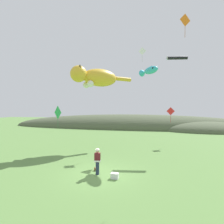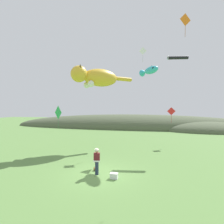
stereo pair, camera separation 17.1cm
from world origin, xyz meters
The scene contains 12 objects.
ground_plane centered at (0.00, 0.00, 0.00)m, with size 120.00×120.00×0.00m, color #5B8442.
distant_hill_ridge centered at (2.05, 27.48, 0.00)m, with size 58.52×13.02×5.94m.
festival_attendant centered at (-0.18, -0.20, 0.95)m, with size 0.45×0.31×1.77m.
kite_spool centered at (-0.51, 0.46, 0.13)m, with size 0.16×0.26×0.26m.
picnic_cooler centered at (1.10, -0.64, 0.18)m, with size 0.51×0.36×0.36m.
kite_giant_cat centered at (-2.81, 8.30, 8.09)m, with size 6.41×5.83×2.44m.
kite_fish_windsock centered at (3.32, 6.13, 8.19)m, with size 2.07×2.60×0.81m.
kite_tube_streamer centered at (6.43, 9.48, 10.19)m, with size 2.32×0.70×0.44m.
kite_diamond_orange centered at (6.19, 4.06, 11.82)m, with size 0.93×0.53×1.95m.
kite_diamond_white centered at (2.51, 10.80, 11.59)m, with size 0.95×0.18×1.87m.
kite_diamond_red centered at (5.96, 10.63, 4.08)m, with size 0.96×0.10×1.87m.
kite_diamond_green centered at (-5.72, 4.67, 4.04)m, with size 1.15×0.77×2.27m.
Camera 2 is at (3.25, -11.51, 4.58)m, focal length 28.00 mm.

